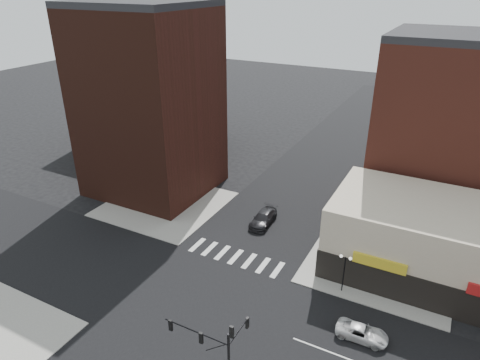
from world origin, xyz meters
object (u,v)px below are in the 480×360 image
at_px(white_suv, 362,333).
at_px(dark_sedan_north, 263,218).
at_px(traffic_signal, 219,347).
at_px(street_lamp_ne, 345,264).

height_order(white_suv, dark_sedan_north, dark_sedan_north).
xyz_separation_m(traffic_signal, white_suv, (7.96, 10.63, -4.34)).
bearing_deg(traffic_signal, dark_sedan_north, 107.63).
bearing_deg(street_lamp_ne, white_suv, -58.45).
height_order(traffic_signal, white_suv, traffic_signal).
bearing_deg(traffic_signal, white_suv, 53.16).
bearing_deg(white_suv, traffic_signal, 141.32).
relative_size(traffic_signal, dark_sedan_north, 1.42).
xyz_separation_m(traffic_signal, street_lamp_ne, (4.76, 15.83, -1.67)).
height_order(traffic_signal, street_lamp_ne, traffic_signal).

